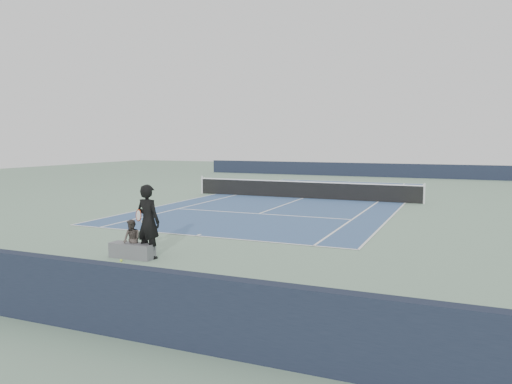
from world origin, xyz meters
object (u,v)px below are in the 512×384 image
at_px(tennis_net, 303,189).
at_px(tennis_player, 148,221).
at_px(tennis_ball, 121,260).
at_px(spectator_bench, 132,245).

bearing_deg(tennis_net, tennis_player, -88.64).
xyz_separation_m(tennis_net, tennis_ball, (-0.07, -15.77, -0.47)).
xyz_separation_m(tennis_ball, spectator_bench, (0.01, 0.46, 0.34)).
xyz_separation_m(tennis_net, spectator_bench, (-0.06, -15.31, -0.13)).
height_order(tennis_net, spectator_bench, same).
distance_m(tennis_net, spectator_bench, 15.31).
distance_m(tennis_player, spectator_bench, 0.80).
relative_size(tennis_net, tennis_ball, 185.94).
height_order(tennis_ball, spectator_bench, spectator_bench).
bearing_deg(tennis_player, tennis_net, 91.36).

